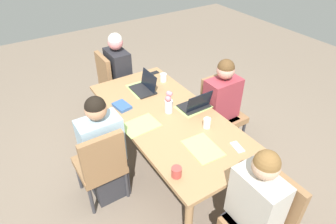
{
  "coord_description": "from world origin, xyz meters",
  "views": [
    {
      "loc": [
        -2.08,
        1.33,
        2.54
      ],
      "look_at": [
        0.0,
        0.0,
        0.77
      ],
      "focal_mm": 31.14,
      "sensor_mm": 36.0,
      "label": 1
    }
  ],
  "objects_px": {
    "person_far_left_far": "(104,154)",
    "phone_black": "(153,73)",
    "book_red_cover": "(122,106)",
    "coffee_mug_near_right": "(176,172)",
    "chair_head_right_right_near": "(113,80)",
    "person_head_right_right_near": "(119,79)",
    "phone_silver": "(237,147)",
    "dining_table": "(168,121)",
    "coffee_mug_centre_left": "(163,78)",
    "laptop_near_left_near": "(196,105)",
    "person_head_left_left_mid": "(252,214)",
    "coffee_mug_near_left": "(207,123)",
    "chair_near_left_near": "(220,108)",
    "flower_vase": "(169,103)",
    "person_near_left_near": "(220,111)",
    "laptop_head_right_right_near": "(145,87)",
    "chair_head_left_left_mid": "(264,217)",
    "chair_far_left_far": "(101,163)"
  },
  "relations": [
    {
      "from": "chair_far_left_far",
      "to": "coffee_mug_centre_left",
      "type": "bearing_deg",
      "value": -58.48
    },
    {
      "from": "phone_black",
      "to": "phone_silver",
      "type": "relative_size",
      "value": 1.0
    },
    {
      "from": "chair_near_left_near",
      "to": "coffee_mug_centre_left",
      "type": "bearing_deg",
      "value": 35.31
    },
    {
      "from": "dining_table",
      "to": "coffee_mug_near_right",
      "type": "distance_m",
      "value": 0.84
    },
    {
      "from": "chair_head_right_right_near",
      "to": "laptop_near_left_near",
      "type": "bearing_deg",
      "value": -165.67
    },
    {
      "from": "chair_head_right_right_near",
      "to": "laptop_near_left_near",
      "type": "height_order",
      "value": "laptop_near_left_near"
    },
    {
      "from": "person_near_left_near",
      "to": "book_red_cover",
      "type": "height_order",
      "value": "person_near_left_near"
    },
    {
      "from": "chair_near_left_near",
      "to": "person_head_left_left_mid",
      "type": "height_order",
      "value": "person_head_left_left_mid"
    },
    {
      "from": "person_near_left_near",
      "to": "person_head_left_left_mid",
      "type": "relative_size",
      "value": 1.0
    },
    {
      "from": "person_head_left_left_mid",
      "to": "coffee_mug_near_left",
      "type": "height_order",
      "value": "person_head_left_left_mid"
    },
    {
      "from": "flower_vase",
      "to": "phone_silver",
      "type": "bearing_deg",
      "value": -164.16
    },
    {
      "from": "laptop_near_left_near",
      "to": "person_head_left_left_mid",
      "type": "bearing_deg",
      "value": 164.64
    },
    {
      "from": "person_far_left_far",
      "to": "person_head_right_right_near",
      "type": "distance_m",
      "value": 1.52
    },
    {
      "from": "coffee_mug_near_left",
      "to": "book_red_cover",
      "type": "xyz_separation_m",
      "value": [
        0.78,
        0.56,
        -0.03
      ]
    },
    {
      "from": "dining_table",
      "to": "flower_vase",
      "type": "xyz_separation_m",
      "value": [
        0.05,
        -0.04,
        0.19
      ]
    },
    {
      "from": "person_head_right_right_near",
      "to": "dining_table",
      "type": "bearing_deg",
      "value": 178.37
    },
    {
      "from": "person_near_left_near",
      "to": "laptop_head_right_right_near",
      "type": "xyz_separation_m",
      "value": [
        0.62,
        0.68,
        0.24
      ]
    },
    {
      "from": "flower_vase",
      "to": "coffee_mug_centre_left",
      "type": "xyz_separation_m",
      "value": [
        0.6,
        -0.31,
        -0.07
      ]
    },
    {
      "from": "chair_head_left_left_mid",
      "to": "coffee_mug_near_right",
      "type": "relative_size",
      "value": 10.04
    },
    {
      "from": "coffee_mug_centre_left",
      "to": "book_red_cover",
      "type": "relative_size",
      "value": 0.49
    },
    {
      "from": "flower_vase",
      "to": "phone_black",
      "type": "xyz_separation_m",
      "value": [
        0.84,
        -0.3,
        -0.12
      ]
    },
    {
      "from": "flower_vase",
      "to": "phone_black",
      "type": "distance_m",
      "value": 0.9
    },
    {
      "from": "person_near_left_near",
      "to": "flower_vase",
      "type": "height_order",
      "value": "person_near_left_near"
    },
    {
      "from": "book_red_cover",
      "to": "coffee_mug_near_right",
      "type": "bearing_deg",
      "value": 169.5
    },
    {
      "from": "dining_table",
      "to": "laptop_near_left_near",
      "type": "relative_size",
      "value": 6.45
    },
    {
      "from": "person_near_left_near",
      "to": "phone_black",
      "type": "distance_m",
      "value": 1.02
    },
    {
      "from": "dining_table",
      "to": "person_near_left_near",
      "type": "xyz_separation_m",
      "value": [
        -0.03,
        -0.73,
        -0.12
      ]
    },
    {
      "from": "chair_near_left_near",
      "to": "phone_black",
      "type": "bearing_deg",
      "value": 27.28
    },
    {
      "from": "coffee_mug_near_left",
      "to": "coffee_mug_centre_left",
      "type": "height_order",
      "value": "coffee_mug_near_left"
    },
    {
      "from": "person_far_left_far",
      "to": "phone_silver",
      "type": "distance_m",
      "value": 1.3
    },
    {
      "from": "chair_head_right_right_near",
      "to": "person_head_right_right_near",
      "type": "bearing_deg",
      "value": -128.76
    },
    {
      "from": "dining_table",
      "to": "flower_vase",
      "type": "height_order",
      "value": "flower_vase"
    },
    {
      "from": "person_near_left_near",
      "to": "phone_silver",
      "type": "bearing_deg",
      "value": 147.98
    },
    {
      "from": "coffee_mug_near_right",
      "to": "phone_silver",
      "type": "bearing_deg",
      "value": -91.52
    },
    {
      "from": "dining_table",
      "to": "laptop_head_right_right_near",
      "type": "relative_size",
      "value": 6.45
    },
    {
      "from": "chair_near_left_near",
      "to": "chair_head_left_left_mid",
      "type": "relative_size",
      "value": 1.0
    },
    {
      "from": "dining_table",
      "to": "coffee_mug_centre_left",
      "type": "bearing_deg",
      "value": -28.1
    },
    {
      "from": "flower_vase",
      "to": "dining_table",
      "type": "bearing_deg",
      "value": 141.2
    },
    {
      "from": "person_head_left_left_mid",
      "to": "coffee_mug_near_left",
      "type": "distance_m",
      "value": 0.95
    },
    {
      "from": "person_far_left_far",
      "to": "phone_black",
      "type": "xyz_separation_m",
      "value": [
        0.87,
        -1.09,
        0.2
      ]
    },
    {
      "from": "book_red_cover",
      "to": "coffee_mug_near_left",
      "type": "bearing_deg",
      "value": -152.02
    },
    {
      "from": "coffee_mug_centre_left",
      "to": "dining_table",
      "type": "bearing_deg",
      "value": 151.9
    },
    {
      "from": "chair_head_left_left_mid",
      "to": "chair_far_left_far",
      "type": "height_order",
      "value": "same"
    },
    {
      "from": "flower_vase",
      "to": "coffee_mug_near_left",
      "type": "relative_size",
      "value": 2.52
    },
    {
      "from": "coffee_mug_centre_left",
      "to": "phone_black",
      "type": "relative_size",
      "value": 0.65
    },
    {
      "from": "chair_head_left_left_mid",
      "to": "laptop_near_left_near",
      "type": "height_order",
      "value": "laptop_near_left_near"
    },
    {
      "from": "person_head_right_right_near",
      "to": "phone_silver",
      "type": "height_order",
      "value": "person_head_right_right_near"
    },
    {
      "from": "dining_table",
      "to": "coffee_mug_near_right",
      "type": "height_order",
      "value": "coffee_mug_near_right"
    },
    {
      "from": "coffee_mug_near_left",
      "to": "person_near_left_near",
      "type": "bearing_deg",
      "value": -56.1
    },
    {
      "from": "chair_near_left_near",
      "to": "person_head_right_right_near",
      "type": "bearing_deg",
      "value": 30.07
    }
  ]
}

